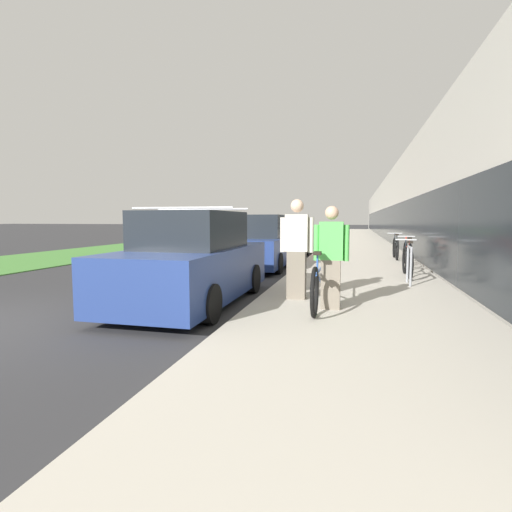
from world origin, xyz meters
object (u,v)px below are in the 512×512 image
bike_rack_hoop (409,261)px  cruiser_bike_nearest (408,261)px  person_rider (331,257)px  cruiser_bike_middle (408,253)px  parked_sedan_curbside (193,262)px  parked_sedan_far (292,239)px  vintage_roadster_curbside (262,244)px  cruiser_bike_farthest (396,248)px  tandem_bicycle (321,280)px  person_bystander (297,249)px

bike_rack_hoop → cruiser_bike_nearest: size_ratio=0.46×
person_rider → cruiser_bike_middle: 6.93m
parked_sedan_curbside → parked_sedan_far: 11.33m
cruiser_bike_nearest → cruiser_bike_middle: size_ratio=0.99×
bike_rack_hoop → parked_sedan_far: (-3.99, 8.86, 0.01)m
person_rider → vintage_roadster_curbside: size_ratio=0.37×
cruiser_bike_nearest → cruiser_bike_farthest: size_ratio=1.02×
tandem_bicycle → parked_sedan_curbside: parked_sedan_curbside is taller
cruiser_bike_middle → cruiser_bike_farthest: bearing=94.2°
cruiser_bike_middle → cruiser_bike_farthest: 2.12m
person_bystander → parked_sedan_far: bearing=99.4°
person_rider → vintage_roadster_curbside: (-2.52, 5.98, -0.19)m
cruiser_bike_nearest → vintage_roadster_curbside: (-4.17, 1.87, 0.25)m
tandem_bicycle → cruiser_bike_nearest: size_ratio=1.55×
cruiser_bike_nearest → cruiser_bike_middle: cruiser_bike_nearest is taller
cruiser_bike_nearest → vintage_roadster_curbside: 4.58m
cruiser_bike_nearest → vintage_roadster_curbside: vintage_roadster_curbside is taller
person_bystander → bike_rack_hoop: person_bystander is taller
person_bystander → parked_sedan_far: 11.15m
person_rider → cruiser_bike_farthest: bearing=78.4°
cruiser_bike_farthest → parked_sedan_curbside: 9.44m
tandem_bicycle → parked_sedan_far: parked_sedan_far is taller
bike_rack_hoop → cruiser_bike_nearest: (0.12, 1.29, -0.13)m
parked_sedan_far → bike_rack_hoop: bearing=-65.8°
tandem_bicycle → person_bystander: 0.74m
person_rider → cruiser_bike_farthest: size_ratio=0.90×
cruiser_bike_farthest → parked_sedan_far: parked_sedan_far is taller
tandem_bicycle → cruiser_bike_middle: tandem_bicycle is taller
bike_rack_hoop → cruiser_bike_middle: (0.42, 3.82, -0.13)m
tandem_bicycle → cruiser_bike_farthest: size_ratio=1.57×
tandem_bicycle → cruiser_bike_nearest: (1.84, 3.74, -0.02)m
parked_sedan_curbside → vintage_roadster_curbside: bearing=90.1°
person_rider → parked_sedan_curbside: bearing=172.1°
cruiser_bike_nearest → vintage_roadster_curbside: bearing=155.9°
person_rider → cruiser_bike_nearest: (1.65, 4.11, -0.44)m
person_rider → cruiser_bike_middle: person_rider is taller
cruiser_bike_farthest → vintage_roadster_curbside: bearing=-147.3°
bike_rack_hoop → cruiser_bike_nearest: cruiser_bike_nearest is taller
tandem_bicycle → person_rider: person_rider is taller
cruiser_bike_middle → parked_sedan_far: size_ratio=0.45×
tandem_bicycle → cruiser_bike_middle: bearing=71.2°
person_bystander → parked_sedan_far: person_bystander is taller
parked_sedan_curbside → vintage_roadster_curbside: (-0.01, 5.63, -0.01)m
cruiser_bike_middle → vintage_roadster_curbside: 4.53m
cruiser_bike_farthest → vintage_roadster_curbside: size_ratio=0.40×
cruiser_bike_middle → vintage_roadster_curbside: (-4.47, -0.66, 0.25)m
cruiser_bike_farthest → parked_sedan_curbside: (-4.30, -8.40, 0.25)m
person_rider → bike_rack_hoop: 3.22m
vintage_roadster_curbside → person_bystander: bearing=-70.5°
bike_rack_hoop → parked_sedan_far: size_ratio=0.20×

